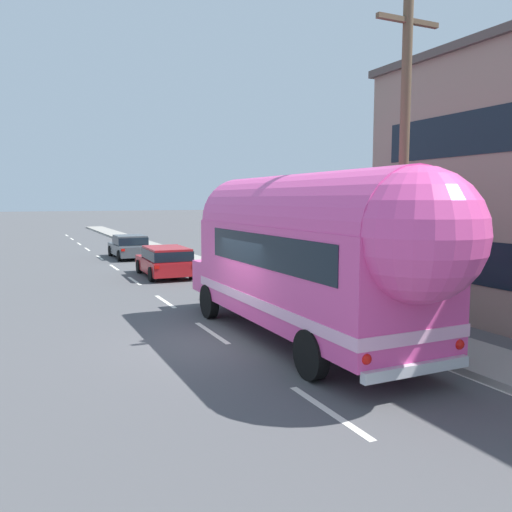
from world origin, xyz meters
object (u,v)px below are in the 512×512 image
utility_pole (404,162)px  painted_bus (311,251)px  car_second (130,246)px  car_lead (165,260)px

utility_pole → painted_bus: 3.18m
utility_pole → painted_bus: size_ratio=0.82×
painted_bus → car_second: 20.85m
car_lead → car_second: 8.32m
painted_bus → car_second: painted_bus is taller
painted_bus → car_second: (-0.06, 20.79, -1.57)m
car_second → painted_bus: bearing=-89.8°
painted_bus → car_lead: (-0.14, 12.46, -1.52)m
painted_bus → car_lead: painted_bus is taller
painted_bus → car_lead: size_ratio=2.41×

